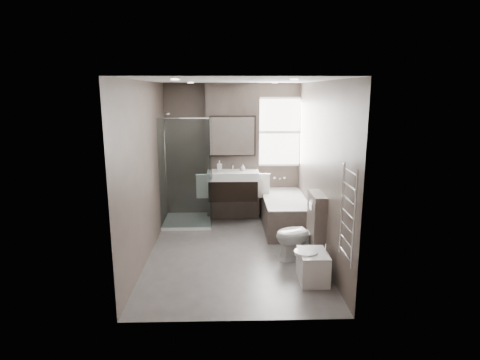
{
  "coord_description": "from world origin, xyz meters",
  "views": [
    {
      "loc": [
        -0.08,
        -5.84,
        2.47
      ],
      "look_at": [
        0.09,
        0.15,
        1.12
      ],
      "focal_mm": 30.0,
      "sensor_mm": 36.0,
      "label": 1
    }
  ],
  "objects_px": {
    "bathtub": "(284,211)",
    "toilet": "(300,234)",
    "vanity": "(233,185)",
    "bidet": "(312,266)"
  },
  "relations": [
    {
      "from": "vanity",
      "to": "bathtub",
      "type": "distance_m",
      "value": 1.07
    },
    {
      "from": "vanity",
      "to": "toilet",
      "type": "height_order",
      "value": "vanity"
    },
    {
      "from": "vanity",
      "to": "toilet",
      "type": "xyz_separation_m",
      "value": [
        0.97,
        -1.67,
        -0.37
      ]
    },
    {
      "from": "toilet",
      "to": "vanity",
      "type": "bearing_deg",
      "value": -165.55
    },
    {
      "from": "toilet",
      "to": "bidet",
      "type": "bearing_deg",
      "value": -12.36
    },
    {
      "from": "bathtub",
      "to": "bidet",
      "type": "xyz_separation_m",
      "value": [
        0.09,
        -2.08,
        -0.1
      ]
    },
    {
      "from": "bathtub",
      "to": "bidet",
      "type": "distance_m",
      "value": 2.09
    },
    {
      "from": "bathtub",
      "to": "toilet",
      "type": "xyz_separation_m",
      "value": [
        0.05,
        -1.34,
        0.06
      ]
    },
    {
      "from": "vanity",
      "to": "bathtub",
      "type": "xyz_separation_m",
      "value": [
        0.92,
        -0.33,
        -0.43
      ]
    },
    {
      "from": "vanity",
      "to": "toilet",
      "type": "relative_size",
      "value": 1.28
    }
  ]
}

